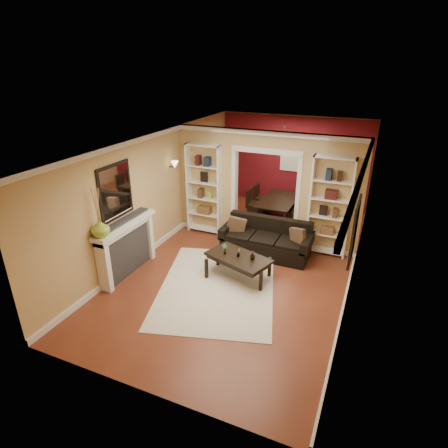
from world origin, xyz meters
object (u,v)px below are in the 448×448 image
at_px(coffee_table, 238,267).
at_px(fireplace, 128,248).
at_px(dining_table, 279,209).
at_px(sofa, 266,238).
at_px(bookshelf_right, 330,207).
at_px(bookshelf_left, 204,190).

bearing_deg(coffee_table, fireplace, -142.43).
distance_m(coffee_table, dining_table, 3.36).
height_order(sofa, dining_table, sofa).
distance_m(sofa, coffee_table, 1.24).
height_order(coffee_table, fireplace, fireplace).
bearing_deg(sofa, dining_table, 97.45).
bearing_deg(bookshelf_right, dining_table, 134.60).
xyz_separation_m(fireplace, dining_table, (2.10, 4.09, -0.28)).
xyz_separation_m(sofa, bookshelf_left, (-1.84, 0.58, 0.75)).
xyz_separation_m(bookshelf_left, dining_table, (1.56, 1.56, -0.85)).
xyz_separation_m(bookshelf_right, dining_table, (-1.54, 1.56, -0.85)).
relative_size(sofa, dining_table, 1.22).
xyz_separation_m(coffee_table, fireplace, (-2.17, -0.74, 0.33)).
xyz_separation_m(bookshelf_right, fireplace, (-3.64, -2.53, -0.57)).
distance_m(sofa, bookshelf_right, 1.58).
bearing_deg(sofa, fireplace, -140.65).
bearing_deg(dining_table, sofa, -172.55).
xyz_separation_m(coffee_table, bookshelf_left, (-1.63, 1.79, 0.90)).
bearing_deg(fireplace, bookshelf_right, 34.80).
xyz_separation_m(coffee_table, dining_table, (-0.07, 3.35, 0.05)).
relative_size(sofa, bookshelf_right, 0.90).
bearing_deg(coffee_table, dining_table, 109.90).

